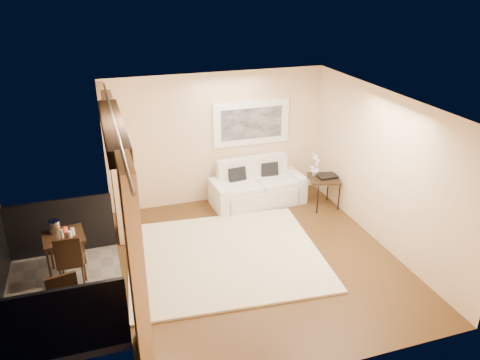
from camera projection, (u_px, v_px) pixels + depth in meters
floor at (259, 260)px, 7.90m from camera, size 5.00×5.00×0.00m
room_shell at (113, 129)px, 6.28m from camera, size 5.00×6.40×5.00m
balcony at (49, 288)px, 6.90m from camera, size 1.81×2.60×1.17m
curtains at (123, 207)px, 6.77m from camera, size 0.16×4.80×2.64m
artwork at (251, 123)px, 9.59m from camera, size 1.62×0.07×0.92m
rug at (225, 256)px, 7.96m from camera, size 3.44×3.06×0.04m
sofa at (256, 188)px, 9.79m from camera, size 1.96×0.93×0.92m
side_table at (324, 180)px, 9.47m from camera, size 0.74×0.74×0.65m
tray at (327, 176)px, 9.45m from camera, size 0.38×0.29×0.05m
orchid at (316, 165)px, 9.42m from camera, size 0.31×0.32×0.50m
bistro_table at (64, 240)px, 7.26m from camera, size 0.68×0.68×0.72m
balcony_chair_far at (70, 258)px, 7.02m from camera, size 0.40×0.41×0.90m
balcony_chair_near at (66, 303)px, 6.05m from camera, size 0.46×0.47×0.90m
ice_bucket at (54, 227)px, 7.28m from camera, size 0.18×0.18×0.20m
candle at (66, 229)px, 7.33m from camera, size 0.06×0.06×0.07m
vase at (62, 235)px, 7.07m from camera, size 0.04×0.04×0.18m
glass_a at (70, 234)px, 7.14m from camera, size 0.06×0.06×0.12m
glass_b at (73, 231)px, 7.22m from camera, size 0.06×0.06×0.12m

